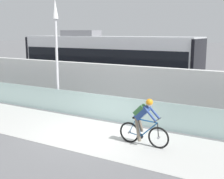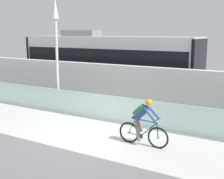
{
  "view_description": "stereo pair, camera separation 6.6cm",
  "coord_description": "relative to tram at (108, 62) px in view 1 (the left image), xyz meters",
  "views": [
    {
      "loc": [
        5.99,
        -8.64,
        3.71
      ],
      "look_at": [
        -0.39,
        2.35,
        1.25
      ],
      "focal_mm": 47.85,
      "sensor_mm": 36.0,
      "label": 1
    },
    {
      "loc": [
        6.04,
        -8.6,
        3.71
      ],
      "look_at": [
        -0.39,
        2.35,
        1.25
      ],
      "focal_mm": 47.85,
      "sensor_mm": 36.0,
      "label": 2
    }
  ],
  "objects": [
    {
      "name": "tram",
      "position": [
        0.0,
        0.0,
        0.0
      ],
      "size": [
        11.06,
        2.54,
        3.81
      ],
      "color": "silver",
      "rests_on": "ground"
    },
    {
      "name": "lamp_post_antenna",
      "position": [
        0.05,
        -4.7,
        1.4
      ],
      "size": [
        0.28,
        0.28,
        5.2
      ],
      "color": "gray",
      "rests_on": "ground"
    },
    {
      "name": "glass_parapet",
      "position": [
        3.31,
        -5.0,
        -1.35
      ],
      "size": [
        32.0,
        0.05,
        1.09
      ],
      "primitive_type": "cube",
      "color": "silver",
      "rests_on": "ground"
    },
    {
      "name": "tram_rail_near",
      "position": [
        3.31,
        -0.72,
        -1.89
      ],
      "size": [
        32.0,
        0.08,
        0.01
      ],
      "primitive_type": "cube",
      "color": "#595654",
      "rests_on": "ground"
    },
    {
      "name": "ground_plane",
      "position": [
        3.31,
        -6.85,
        -1.89
      ],
      "size": [
        200.0,
        200.0,
        0.0
      ],
      "primitive_type": "plane",
      "color": "slate"
    },
    {
      "name": "bike_path_deck",
      "position": [
        3.31,
        -6.85,
        -1.89
      ],
      "size": [
        32.0,
        3.2,
        0.01
      ],
      "primitive_type": "cube",
      "color": "beige",
      "rests_on": "ground"
    },
    {
      "name": "tram_rail_far",
      "position": [
        3.31,
        0.72,
        -1.89
      ],
      "size": [
        32.0,
        0.08,
        0.01
      ],
      "primitive_type": "cube",
      "color": "#595654",
      "rests_on": "ground"
    },
    {
      "name": "concrete_barrier_wall",
      "position": [
        3.31,
        -3.2,
        -0.8
      ],
      "size": [
        32.0,
        0.36,
        2.18
      ],
      "primitive_type": "cube",
      "color": "silver",
      "rests_on": "ground"
    },
    {
      "name": "cyclist_on_bike",
      "position": [
        5.48,
        -6.85,
        -1.09
      ],
      "size": [
        1.77,
        0.58,
        1.61
      ],
      "color": "black",
      "rests_on": "ground"
    }
  ]
}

